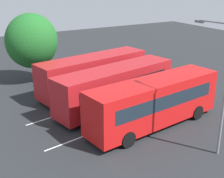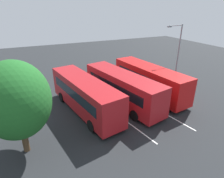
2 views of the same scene
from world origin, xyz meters
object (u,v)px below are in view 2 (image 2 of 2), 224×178
Objects in this scene: bus_far_left at (149,80)px; bus_center_right at (84,94)px; pedestrian at (83,75)px; depot_tree at (16,100)px; bus_center_left at (122,87)px; street_lamp at (177,52)px.

bus_far_left is 1.00× the size of bus_center_right.
depot_tree is (-11.38, 7.72, 3.10)m from pedestrian.
pedestrian is at bearing 2.96° from bus_center_left.
bus_center_right is 1.38× the size of street_lamp.
bus_center_left is at bearing 48.59° from pedestrian.
bus_center_right is 6.16× the size of pedestrian.
bus_far_left is 1.38× the size of street_lamp.
pedestrian is (7.78, 1.96, -0.83)m from bus_center_left.
pedestrian is at bearing -25.34° from bus_center_right.
bus_far_left is 1.00× the size of bus_center_left.
street_lamp is at bearing -73.72° from depot_tree.
bus_center_left is 6.17× the size of pedestrian.
depot_tree is at bearing 99.17° from bus_center_left.
bus_center_right is at bearing 19.14° from pedestrian.
bus_center_left is 9.18m from street_lamp.
bus_center_left is at bearing 4.09° from street_lamp.
depot_tree is (-5.35, 18.31, -0.33)m from street_lamp.
bus_center_left is 10.58m from depot_tree.
depot_tree is at bearing 8.91° from street_lamp.
bus_center_left is 1.00× the size of bus_center_right.
pedestrian is 12.66m from street_lamp.
depot_tree is (-4.35, 13.66, 2.27)m from bus_far_left.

